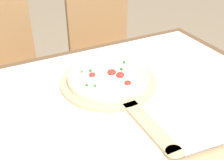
{
  "coord_description": "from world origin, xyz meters",
  "views": [
    {
      "loc": [
        -0.37,
        -0.63,
        1.27
      ],
      "look_at": [
        -0.0,
        0.09,
        0.77
      ],
      "focal_mm": 45.0,
      "sensor_mm": 36.0,
      "label": 1
    }
  ],
  "objects_px": {
    "pizza": "(108,77)",
    "chair_right": "(104,51)",
    "chair_left": "(7,73)",
    "pizza_peel": "(112,86)"
  },
  "relations": [
    {
      "from": "pizza_peel",
      "to": "chair_right",
      "type": "xyz_separation_m",
      "value": [
        0.29,
        0.67,
        -0.22
      ]
    },
    {
      "from": "chair_right",
      "to": "pizza",
      "type": "bearing_deg",
      "value": -113.18
    },
    {
      "from": "chair_left",
      "to": "chair_right",
      "type": "height_order",
      "value": "same"
    },
    {
      "from": "chair_left",
      "to": "chair_right",
      "type": "bearing_deg",
      "value": -5.96
    },
    {
      "from": "pizza_peel",
      "to": "chair_right",
      "type": "relative_size",
      "value": 0.64
    },
    {
      "from": "pizza",
      "to": "chair_left",
      "type": "distance_m",
      "value": 0.74
    },
    {
      "from": "pizza",
      "to": "chair_right",
      "type": "bearing_deg",
      "value": 65.83
    },
    {
      "from": "pizza_peel",
      "to": "pizza",
      "type": "relative_size",
      "value": 2.0
    },
    {
      "from": "pizza_peel",
      "to": "chair_left",
      "type": "distance_m",
      "value": 0.76
    },
    {
      "from": "pizza_peel",
      "to": "pizza",
      "type": "xyz_separation_m",
      "value": [
        0.0,
        0.03,
        0.02
      ]
    }
  ]
}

